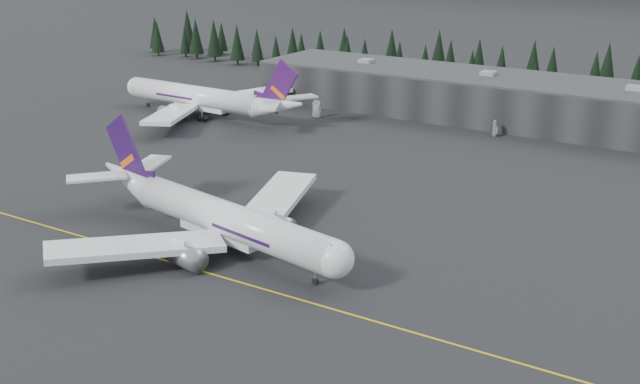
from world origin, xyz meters
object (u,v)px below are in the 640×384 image
Objects in this scene: jet_main at (212,214)px; gse_vehicle_b at (495,134)px; gse_vehicle_a at (317,115)px; jet_parked at (209,99)px; terminal at (521,101)px.

jet_main is 99.34m from gse_vehicle_b.
jet_main is 12.37× the size of gse_vehicle_a.
gse_vehicle_a is (26.66, 16.54, -4.76)m from jet_parked.
jet_parked is (-78.27, -42.32, -0.82)m from terminal.
gse_vehicle_b is (78.33, 23.75, -4.71)m from jet_parked.
terminal is 117.61m from jet_main.
gse_vehicle_b is (15.12, 98.07, -4.65)m from jet_main.
jet_parked is at bearing 141.11° from jet_main.
terminal is at bearing 20.67° from gse_vehicle_a.
jet_parked is at bearing -151.60° from terminal.
gse_vehicle_a is at bearing -153.46° from terminal.
gse_vehicle_b is (0.06, -18.57, -5.52)m from terminal.
gse_vehicle_b reaches higher than gse_vehicle_a.
jet_parked reaches higher than terminal.
terminal is 35.16× the size of gse_vehicle_b.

